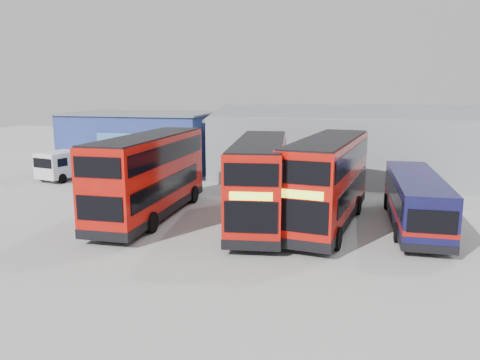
% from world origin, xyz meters
% --- Properties ---
extents(ground_plane, '(120.00, 120.00, 0.00)m').
position_xyz_m(ground_plane, '(0.00, 0.00, 0.00)').
color(ground_plane, gray).
rests_on(ground_plane, ground).
extents(office_block, '(12.30, 8.32, 5.12)m').
position_xyz_m(office_block, '(-14.00, 17.99, 2.58)').
color(office_block, navy).
rests_on(office_block, ground).
extents(maintenance_shed, '(30.50, 12.00, 5.89)m').
position_xyz_m(maintenance_shed, '(8.00, 20.00, 2.60)').
color(maintenance_shed, gray).
rests_on(maintenance_shed, ground).
extents(double_decker_left, '(2.89, 10.99, 4.63)m').
position_xyz_m(double_decker_left, '(-7.12, 4.23, 2.30)').
color(double_decker_left, '#BB120A').
rests_on(double_decker_left, ground).
extents(double_decker_centre, '(3.91, 10.89, 4.51)m').
position_xyz_m(double_decker_centre, '(-0.90, 4.42, 2.25)').
color(double_decker_centre, '#BB120A').
rests_on(double_decker_centre, ground).
extents(double_decker_right, '(4.15, 11.18, 4.63)m').
position_xyz_m(double_decker_right, '(2.59, 5.02, 2.30)').
color(double_decker_right, '#BB120A').
rests_on(double_decker_right, ground).
extents(single_decker_blue, '(2.59, 10.12, 2.73)m').
position_xyz_m(single_decker_blue, '(7.09, 5.73, 1.36)').
color(single_decker_blue, '#0E123E').
rests_on(single_decker_blue, ground).
extents(panel_van, '(3.13, 5.55, 2.29)m').
position_xyz_m(panel_van, '(-18.33, 13.36, 1.28)').
color(panel_van, silver).
rests_on(panel_van, ground).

